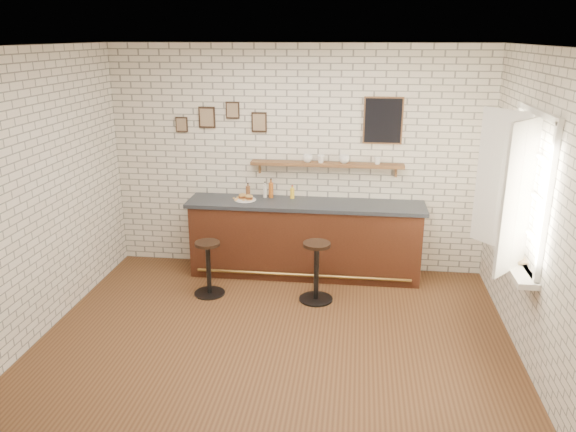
{
  "coord_description": "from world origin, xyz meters",
  "views": [
    {
      "loc": [
        0.8,
        -5.27,
        3.11
      ],
      "look_at": [
        0.02,
        0.9,
        1.08
      ],
      "focal_mm": 35.0,
      "sensor_mm": 36.0,
      "label": 1
    }
  ],
  "objects_px": {
    "bitters_bottle_brown": "(248,191)",
    "bar_stool_left": "(208,266)",
    "shelf_cup_c": "(344,159)",
    "bar_stool_right": "(316,270)",
    "book_lower": "(513,260)",
    "condiment_bottle_yellow": "(292,193)",
    "ciabatta_sandwich": "(246,197)",
    "book_upper": "(513,259)",
    "bitters_bottle_white": "(265,191)",
    "shelf_cup_b": "(321,159)",
    "shelf_cup_d": "(377,161)",
    "shelf_cup_a": "(308,158)",
    "bar_counter": "(305,239)",
    "bitters_bottle_amber": "(271,190)",
    "sandwich_plate": "(245,200)"
  },
  "relations": [
    {
      "from": "bitters_bottle_brown",
      "to": "bar_stool_left",
      "type": "height_order",
      "value": "bitters_bottle_brown"
    },
    {
      "from": "condiment_bottle_yellow",
      "to": "bar_stool_right",
      "type": "xyz_separation_m",
      "value": [
        0.41,
        -0.93,
        -0.69
      ]
    },
    {
      "from": "sandwich_plate",
      "to": "condiment_bottle_yellow",
      "type": "relative_size",
      "value": 1.57
    },
    {
      "from": "ciabatta_sandwich",
      "to": "bar_stool_right",
      "type": "xyz_separation_m",
      "value": [
        1.0,
        -0.77,
        -0.66
      ]
    },
    {
      "from": "bitters_bottle_brown",
      "to": "book_lower",
      "type": "relative_size",
      "value": 0.91
    },
    {
      "from": "sandwich_plate",
      "to": "condiment_bottle_yellow",
      "type": "xyz_separation_m",
      "value": [
        0.61,
        0.16,
        0.07
      ]
    },
    {
      "from": "bar_stool_right",
      "to": "bar_counter",
      "type": "bearing_deg",
      "value": 105.67
    },
    {
      "from": "bitters_bottle_amber",
      "to": "bar_stool_left",
      "type": "height_order",
      "value": "bitters_bottle_amber"
    },
    {
      "from": "bar_stool_right",
      "to": "shelf_cup_c",
      "type": "relative_size",
      "value": 5.47
    },
    {
      "from": "bar_counter",
      "to": "sandwich_plate",
      "type": "bearing_deg",
      "value": 179.31
    },
    {
      "from": "bitters_bottle_brown",
      "to": "book_upper",
      "type": "distance_m",
      "value": 3.47
    },
    {
      "from": "sandwich_plate",
      "to": "bitters_bottle_brown",
      "type": "xyz_separation_m",
      "value": [
        0.01,
        0.16,
        0.07
      ]
    },
    {
      "from": "bar_stool_left",
      "to": "ciabatta_sandwich",
      "type": "bearing_deg",
      "value": 66.81
    },
    {
      "from": "condiment_bottle_yellow",
      "to": "bar_stool_left",
      "type": "height_order",
      "value": "condiment_bottle_yellow"
    },
    {
      "from": "sandwich_plate",
      "to": "bar_stool_right",
      "type": "relative_size",
      "value": 0.38
    },
    {
      "from": "bar_stool_right",
      "to": "shelf_cup_a",
      "type": "distance_m",
      "value": 1.51
    },
    {
      "from": "shelf_cup_c",
      "to": "book_upper",
      "type": "relative_size",
      "value": 0.62
    },
    {
      "from": "bar_counter",
      "to": "bitters_bottle_white",
      "type": "relative_size",
      "value": 14.36
    },
    {
      "from": "bitters_bottle_white",
      "to": "shelf_cup_b",
      "type": "bearing_deg",
      "value": 2.29
    },
    {
      "from": "bar_stool_right",
      "to": "shelf_cup_c",
      "type": "bearing_deg",
      "value": 74.34
    },
    {
      "from": "bar_counter",
      "to": "book_upper",
      "type": "distance_m",
      "value": 2.74
    },
    {
      "from": "book_lower",
      "to": "sandwich_plate",
      "type": "bearing_deg",
      "value": 147.98
    },
    {
      "from": "sandwich_plate",
      "to": "bar_stool_left",
      "type": "height_order",
      "value": "sandwich_plate"
    },
    {
      "from": "bitters_bottle_white",
      "to": "shelf_cup_c",
      "type": "relative_size",
      "value": 1.58
    },
    {
      "from": "book_upper",
      "to": "bitters_bottle_white",
      "type": "bearing_deg",
      "value": 154.83
    },
    {
      "from": "bitters_bottle_brown",
      "to": "bar_stool_left",
      "type": "xyz_separation_m",
      "value": [
        -0.33,
        -0.94,
        -0.72
      ]
    },
    {
      "from": "shelf_cup_a",
      "to": "shelf_cup_d",
      "type": "distance_m",
      "value": 0.9
    },
    {
      "from": "shelf_cup_d",
      "to": "book_lower",
      "type": "xyz_separation_m",
      "value": [
        1.33,
        -1.72,
        -0.6
      ]
    },
    {
      "from": "ciabatta_sandwich",
      "to": "shelf_cup_d",
      "type": "xyz_separation_m",
      "value": [
        1.7,
        0.19,
        0.49
      ]
    },
    {
      "from": "bar_counter",
      "to": "bitters_bottle_amber",
      "type": "xyz_separation_m",
      "value": [
        -0.48,
        0.17,
        0.61
      ]
    },
    {
      "from": "shelf_cup_d",
      "to": "bitters_bottle_amber",
      "type": "bearing_deg",
      "value": 150.91
    },
    {
      "from": "condiment_bottle_yellow",
      "to": "shelf_cup_a",
      "type": "bearing_deg",
      "value": 8.46
    },
    {
      "from": "book_lower",
      "to": "book_upper",
      "type": "bearing_deg",
      "value": 84.76
    },
    {
      "from": "shelf_cup_b",
      "to": "book_lower",
      "type": "distance_m",
      "value": 2.75
    },
    {
      "from": "bar_counter",
      "to": "bitters_bottle_amber",
      "type": "distance_m",
      "value": 0.79
    },
    {
      "from": "shelf_cup_a",
      "to": "bitters_bottle_white",
      "type": "bearing_deg",
      "value": 165.76
    },
    {
      "from": "sandwich_plate",
      "to": "shelf_cup_d",
      "type": "xyz_separation_m",
      "value": [
        1.71,
        0.19,
        0.53
      ]
    },
    {
      "from": "bitters_bottle_amber",
      "to": "book_lower",
      "type": "xyz_separation_m",
      "value": [
        2.72,
        -1.69,
        -0.18
      ]
    },
    {
      "from": "shelf_cup_d",
      "to": "shelf_cup_c",
      "type": "bearing_deg",
      "value": 149.69
    },
    {
      "from": "bitters_bottle_amber",
      "to": "condiment_bottle_yellow",
      "type": "relative_size",
      "value": 1.47
    },
    {
      "from": "ciabatta_sandwich",
      "to": "bar_stool_left",
      "type": "distance_m",
      "value": 1.09
    },
    {
      "from": "shelf_cup_a",
      "to": "condiment_bottle_yellow",
      "type": "bearing_deg",
      "value": 171.23
    },
    {
      "from": "bar_stool_right",
      "to": "bar_stool_left",
      "type": "bearing_deg",
      "value": -179.91
    },
    {
      "from": "book_lower",
      "to": "condiment_bottle_yellow",
      "type": "bearing_deg",
      "value": 139.87
    },
    {
      "from": "condiment_bottle_yellow",
      "to": "book_upper",
      "type": "height_order",
      "value": "condiment_bottle_yellow"
    },
    {
      "from": "ciabatta_sandwich",
      "to": "bar_stool_right",
      "type": "bearing_deg",
      "value": -37.56
    },
    {
      "from": "shelf_cup_c",
      "to": "book_lower",
      "type": "bearing_deg",
      "value": -117.92
    },
    {
      "from": "shelf_cup_c",
      "to": "book_upper",
      "type": "distance_m",
      "value": 2.53
    },
    {
      "from": "shelf_cup_c",
      "to": "bar_stool_right",
      "type": "bearing_deg",
      "value": -179.08
    },
    {
      "from": "ciabatta_sandwich",
      "to": "shelf_cup_a",
      "type": "relative_size",
      "value": 1.79
    }
  ]
}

